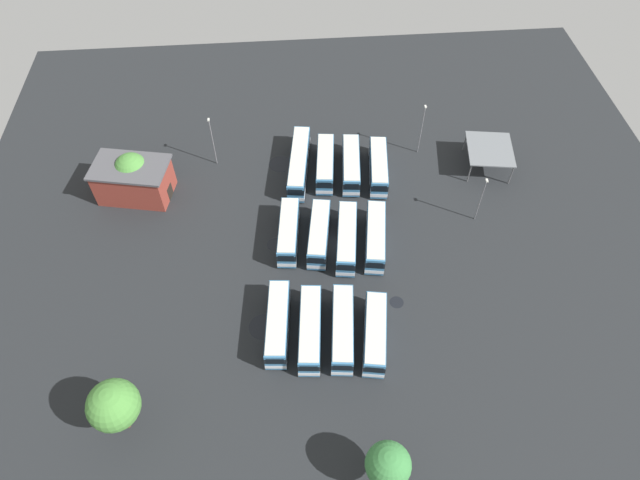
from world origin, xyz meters
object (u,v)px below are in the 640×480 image
Objects in this scene: bus_row1_slot2 at (347,238)px; bus_row1_slot3 at (375,237)px; bus_row2_slot1 at (310,329)px; maintenance_shelter at (490,149)px; tree_west_edge at (388,465)px; tree_northeast at (132,169)px; bus_row1_slot0 at (289,232)px; bus_row1_slot1 at (319,234)px; bus_row0_slot2 at (351,165)px; depot_building at (134,180)px; lamp_post_far_corner at (422,128)px; bus_row2_slot0 at (278,324)px; bus_row0_slot3 at (378,167)px; lamp_post_by_building at (213,140)px; tree_east_edge at (114,405)px; lamp_post_near_entrance at (481,198)px; bus_row0_slot0 at (299,163)px; bus_row0_slot1 at (325,164)px; bus_row2_slot2 at (343,329)px; bus_row2_slot3 at (375,334)px.

bus_row1_slot2 is 4.00m from bus_row1_slot3.
bus_row2_slot1 is 41.32m from maintenance_shelter.
tree_west_edge is at bearing 20.55° from bus_row2_slot1.
bus_row1_slot0 is at bearing 62.24° from tree_northeast.
tree_northeast is at bearing -117.76° from bus_row1_slot0.
bus_row1_slot1 is 30.80m from maintenance_shelter.
depot_building is (1.64, -32.78, 0.98)m from bus_row0_slot2.
bus_row1_slot2 is at bearing -58.90° from maintenance_shelter.
bus_row0_slot2 is 16.38m from bus_row1_slot0.
bus_row1_slot0 is at bearing -68.33° from maintenance_shelter.
bus_row0_slot2 is 1.19× the size of lamp_post_far_corner.
bus_row2_slot0 is 33.47m from tree_northeast.
bus_row2_slot1 is 0.92× the size of depot_building.
bus_row0_slot3 is at bearing 154.65° from bus_row1_slot2.
bus_row1_slot0 is at bearing -173.14° from bus_row2_slot1.
bus_row0_slot3 is 1.21× the size of lamp_post_by_building.
depot_building is 1.69× the size of tree_west_edge.
bus_row0_slot2 is 1.26× the size of tree_east_edge.
depot_building is at bearing -137.69° from bus_row2_slot1.
bus_row2_slot0 is 1.24× the size of lamp_post_by_building.
maintenance_shelter is 1.10× the size of lamp_post_near_entrance.
bus_row0_slot0 is 1.33× the size of bus_row1_slot1.
bus_row0_slot1 is at bearing 78.12° from lamp_post_by_building.
bus_row2_slot2 is (14.05, -6.11, 0.00)m from bus_row1_slot3.
bus_row1_slot3 is 18.86m from bus_row2_slot0.
bus_row1_slot2 is 1.27× the size of lamp_post_by_building.
bus_row1_slot3 is at bearing 31.61° from bus_row0_slot0.
lamp_post_near_entrance is 50.81m from tree_northeast.
tree_west_edge is (32.42, 4.22, 2.90)m from bus_row1_slot1.
bus_row1_slot0 is 0.93× the size of bus_row1_slot2.
lamp_post_by_building is (-31.41, -8.76, 2.96)m from bus_row2_slot0.
bus_row1_slot1 is 3.91m from bus_row1_slot2.
bus_row0_slot0 is 29.99m from bus_row2_slot2.
lamp_post_by_building reaches higher than bus_row0_slot0.
tree_northeast is at bearing -115.15° from bus_row1_slot1.
bus_row1_slot3 is at bearing 81.37° from bus_row1_slot1.
tree_northeast is (0.91, -32.77, 2.49)m from bus_row0_slot2.
lamp_post_near_entrance is at bearing -22.86° from maintenance_shelter.
tree_west_edge reaches higher than bus_row1_slot3.
maintenance_shelter reaches higher than bus_row2_slot1.
tree_northeast reaches higher than bus_row0_slot0.
bus_row0_slot2 is 29.01m from bus_row2_slot2.
depot_building is at bearing -85.67° from bus_row0_slot1.
maintenance_shelter is (-1.57, 54.39, 0.63)m from depot_building.
bus_row0_slot0 is 14.68m from bus_row1_slot1.
tree_west_edge is (16.19, -1.28, 2.90)m from bus_row2_slot3.
bus_row2_slot1 is 1.22× the size of lamp_post_far_corner.
lamp_post_far_corner is (-4.21, -10.11, 1.50)m from maintenance_shelter.
bus_row2_slot3 is at bearing 13.55° from bus_row0_slot0.
bus_row0_slot0 is at bearing -160.01° from bus_row1_slot2.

